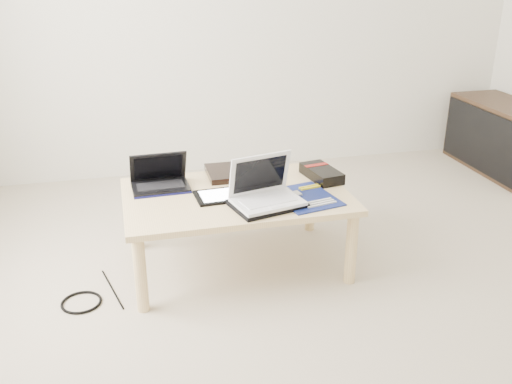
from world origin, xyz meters
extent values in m
plane|color=beige|center=(0.00, 0.00, 0.00)|extent=(4.00, 4.00, 0.00)
cube|color=#E2C688|center=(-0.43, 0.55, 0.39)|extent=(1.10, 0.70, 0.03)
cylinder|color=#E2C688|center=(-0.93, 0.25, 0.18)|extent=(0.06, 0.06, 0.37)
cylinder|color=#E2C688|center=(0.07, 0.25, 0.18)|extent=(0.06, 0.06, 0.37)
cylinder|color=#E2C688|center=(-0.93, 0.85, 0.18)|extent=(0.06, 0.06, 0.37)
cylinder|color=#E2C688|center=(0.07, 0.85, 0.18)|extent=(0.06, 0.06, 0.37)
cube|color=#3D2A18|center=(1.78, 1.45, 0.25)|extent=(0.40, 0.90, 0.50)
cube|color=black|center=(1.58, 1.45, 0.25)|extent=(0.02, 0.86, 0.44)
cube|color=black|center=(-0.37, 0.80, 0.42)|extent=(0.31, 0.26, 0.03)
cube|color=black|center=(-0.78, 0.70, 0.41)|extent=(0.29, 0.21, 0.02)
cube|color=black|center=(-0.78, 0.70, 0.42)|extent=(0.24, 0.12, 0.00)
cube|color=black|center=(-0.78, 0.62, 0.42)|extent=(0.06, 0.03, 0.00)
cube|color=black|center=(-0.78, 0.75, 0.50)|extent=(0.29, 0.11, 0.17)
cube|color=black|center=(-0.78, 0.74, 0.50)|extent=(0.24, 0.09, 0.13)
cube|color=#0C0E45|center=(-0.78, 0.60, 0.40)|extent=(0.28, 0.02, 0.01)
cube|color=black|center=(-0.51, 0.52, 0.41)|extent=(0.25, 0.20, 0.01)
cube|color=silver|center=(-0.51, 0.52, 0.41)|extent=(0.20, 0.16, 0.00)
cube|color=#AAAAAE|center=(-0.20, 0.54, 0.41)|extent=(0.09, 0.23, 0.02)
cube|color=#97979C|center=(-0.20, 0.54, 0.42)|extent=(0.07, 0.19, 0.00)
cube|color=black|center=(-0.32, 0.36, 0.41)|extent=(0.37, 0.31, 0.02)
cube|color=white|center=(-0.32, 0.35, 0.43)|extent=(0.35, 0.28, 0.01)
cube|color=silver|center=(-0.32, 0.35, 0.44)|extent=(0.27, 0.17, 0.00)
cube|color=white|center=(-0.30, 0.27, 0.44)|extent=(0.07, 0.04, 0.00)
cube|color=white|center=(-0.34, 0.43, 0.54)|extent=(0.31, 0.12, 0.21)
cube|color=black|center=(-0.33, 0.43, 0.54)|extent=(0.26, 0.10, 0.16)
cube|color=#0C1B4F|center=(-0.11, 0.41, 0.40)|extent=(0.32, 0.37, 0.01)
cube|color=#AAAAAE|center=(-0.15, 0.45, 0.41)|extent=(0.06, 0.06, 0.01)
cube|color=yellow|center=(-0.06, 0.52, 0.41)|extent=(0.11, 0.03, 0.01)
cube|color=yellow|center=(-0.05, 0.50, 0.41)|extent=(0.11, 0.03, 0.01)
cube|color=silver|center=(-0.08, 0.34, 0.41)|extent=(0.15, 0.04, 0.01)
cube|color=silver|center=(-0.07, 0.32, 0.41)|extent=(0.15, 0.04, 0.01)
cube|color=silver|center=(-0.07, 0.30, 0.41)|extent=(0.15, 0.04, 0.01)
cube|color=black|center=(-0.17, 0.34, 0.41)|extent=(0.03, 0.03, 0.01)
cube|color=black|center=(0.05, 0.64, 0.43)|extent=(0.17, 0.28, 0.06)
cube|color=maroon|center=(0.04, 0.69, 0.46)|extent=(0.13, 0.05, 0.00)
torus|color=black|center=(-0.53, 0.52, 0.41)|extent=(0.12, 0.12, 0.01)
torus|color=black|center=(-1.20, 0.37, 0.01)|extent=(0.22, 0.22, 0.01)
cylinder|color=black|center=(-1.06, 0.45, 0.00)|extent=(0.10, 0.37, 0.01)
camera|label=1|loc=(-0.96, -2.00, 1.49)|focal=40.00mm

